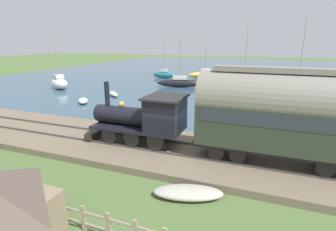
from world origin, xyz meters
name	(u,v)px	position (x,y,z in m)	size (l,w,h in m)	color
ground_plane	(170,154)	(0.00, 0.00, 0.00)	(200.00, 200.00, 0.00)	#516B38
harbor_water	(245,72)	(43.30, 0.00, 0.00)	(80.00, 80.00, 0.01)	#38566B
rail_embankment	(170,151)	(0.07, 0.00, 0.18)	(5.87, 56.00, 0.47)	#756651
steam_locomotive	(147,116)	(0.07, 1.40, 2.02)	(2.29, 5.74, 3.34)	black
passenger_coach	(284,113)	(0.07, -5.51, 2.91)	(2.36, 8.08, 4.46)	black
sailboat_yellow	(205,74)	(31.72, 5.52, 0.60)	(4.60, 5.75, 5.50)	gold
sailboat_teal	(164,74)	(28.63, 11.81, 0.63)	(1.28, 3.97, 6.75)	#1E707A
sailboat_gray	(298,81)	(29.17, -8.72, 0.54)	(3.13, 6.24, 8.92)	gray
sailboat_black	(180,83)	(21.06, 6.53, 0.60)	(2.82, 6.27, 6.41)	black
sailboat_blue	(244,74)	(35.06, -0.66, 0.51)	(2.97, 4.93, 8.90)	#335199
sailboat_white	(59,83)	(14.03, 20.69, 0.78)	(3.16, 3.87, 5.66)	white
rowboat_far_out	(113,94)	(12.62, 11.66, 0.25)	(2.27, 2.40, 0.48)	beige
rowboat_off_pier	(83,101)	(8.43, 12.53, 0.26)	(2.16, 1.99, 0.50)	silver
rowboat_near_shore	(311,114)	(11.55, -8.33, 0.16)	(2.70, 2.53, 0.31)	#B7B2A3
beached_dinghy	(188,193)	(-3.65, -2.16, 0.22)	(1.88, 3.00, 0.44)	#B7B2A3
picket_fence	(96,222)	(-6.72, 0.00, 0.48)	(0.06, 20.14, 0.94)	gray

